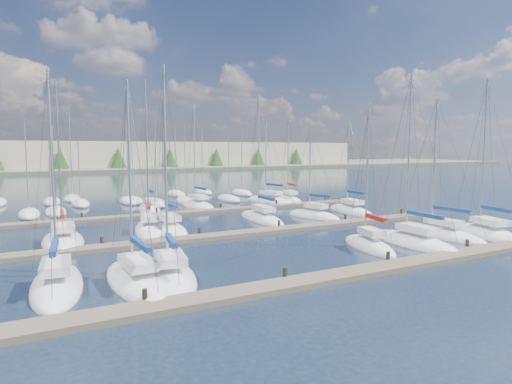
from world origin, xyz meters
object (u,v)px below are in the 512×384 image
sailboat_k (261,218)px  sailboat_e (413,242)px  sailboat_b (136,281)px  sailboat_d (369,246)px  sailboat_l (314,216)px  sailboat_q (269,201)px  sailboat_f (439,234)px  sailboat_i (149,229)px  sailboat_c (169,276)px  sailboat_j (168,229)px  sailboat_m (350,211)px  sailboat_r (289,200)px  sailboat_p (197,205)px  sailboat_a (57,285)px  sailboat_h (63,241)px  sailboat_g (486,233)px  sailboat_o (149,209)px

sailboat_k → sailboat_e: sailboat_e is taller
sailboat_b → sailboat_d: bearing=-0.8°
sailboat_b → sailboat_l: (22.60, 14.53, 0.01)m
sailboat_q → sailboat_f: bearing=-98.8°
sailboat_f → sailboat_i: bearing=143.9°
sailboat_k → sailboat_i: 12.07m
sailboat_c → sailboat_j: sailboat_j is taller
sailboat_k → sailboat_m: (12.12, -0.06, -0.01)m
sailboat_r → sailboat_p: 13.73m
sailboat_a → sailboat_h: 12.14m
sailboat_k → sailboat_b: size_ratio=1.15×
sailboat_d → sailboat_b: size_ratio=0.93×
sailboat_l → sailboat_i: sailboat_i is taller
sailboat_d → sailboat_i: size_ratio=0.77×
sailboat_l → sailboat_j: (-16.54, -0.13, 0.00)m
sailboat_k → sailboat_l: size_ratio=1.29×
sailboat_f → sailboat_r: bearing=83.8°
sailboat_m → sailboat_q: (-3.54, 13.46, -0.00)m
sailboat_m → sailboat_b: (-28.72, -15.55, -0.00)m
sailboat_a → sailboat_i: (8.52, 14.01, 0.01)m
sailboat_j → sailboat_q: sailboat_j is taller
sailboat_a → sailboat_h: bearing=90.4°
sailboat_d → sailboat_g: sailboat_g is taller
sailboat_k → sailboat_e: size_ratio=0.98×
sailboat_k → sailboat_m: size_ratio=1.20×
sailboat_e → sailboat_p: (-7.62, 29.01, 0.00)m
sailboat_h → sailboat_i: bearing=16.9°
sailboat_g → sailboat_c: sailboat_g is taller
sailboat_a → sailboat_h: sailboat_h is taller
sailboat_e → sailboat_c: size_ratio=1.09×
sailboat_d → sailboat_j: bearing=142.7°
sailboat_k → sailboat_i: sailboat_i is taller
sailboat_c → sailboat_o: sailboat_c is taller
sailboat_k → sailboat_l: bearing=-6.5°
sailboat_h → sailboat_j: size_ratio=1.05×
sailboat_c → sailboat_b: 1.93m
sailboat_r → sailboat_k: size_ratio=0.91×
sailboat_e → sailboat_k: bearing=111.9°
sailboat_g → sailboat_b: size_ratio=1.18×
sailboat_g → sailboat_j: size_ratio=1.09×
sailboat_r → sailboat_m: (0.80, -12.38, -0.02)m
sailboat_d → sailboat_b: bearing=-165.7°
sailboat_b → sailboat_o: size_ratio=0.99×
sailboat_k → sailboat_l: sailboat_k is taller
sailboat_p → sailboat_r: bearing=-8.6°
sailboat_r → sailboat_k: 16.74m
sailboat_e → sailboat_c: (-19.93, 0.08, -0.00)m
sailboat_a → sailboat_o: bearing=71.7°
sailboat_a → sailboat_j: 16.46m
sailboat_f → sailboat_c: size_ratio=0.96×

